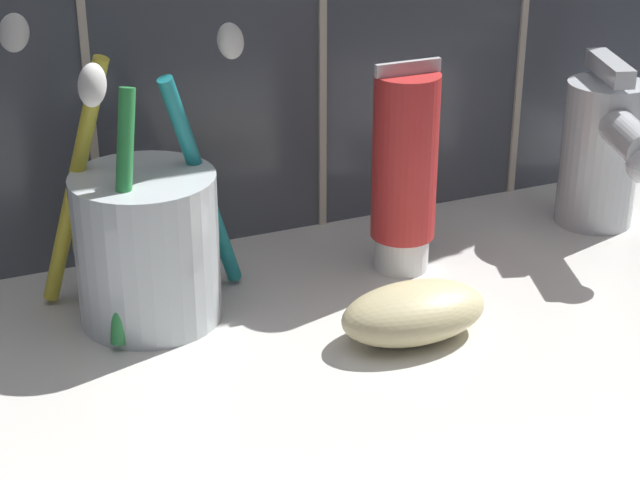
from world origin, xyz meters
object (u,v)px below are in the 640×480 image
(toothpaste_tube, at_px, (404,170))
(toothbrush_cup, at_px, (146,241))
(sink_faucet, at_px, (604,149))
(soap_bar, at_px, (421,311))

(toothpaste_tube, bearing_deg, toothbrush_cup, 179.79)
(toothpaste_tube, bearing_deg, sink_faucet, 2.07)
(toothpaste_tube, relative_size, soap_bar, 1.56)
(toothbrush_cup, distance_m, toothpaste_tube, 0.17)
(sink_faucet, bearing_deg, soap_bar, -46.73)
(toothpaste_tube, distance_m, sink_faucet, 0.16)
(toothbrush_cup, relative_size, toothpaste_tube, 1.31)
(sink_faucet, height_order, soap_bar, sink_faucet)
(soap_bar, bearing_deg, sink_faucet, 25.35)
(toothbrush_cup, height_order, soap_bar, toothbrush_cup)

